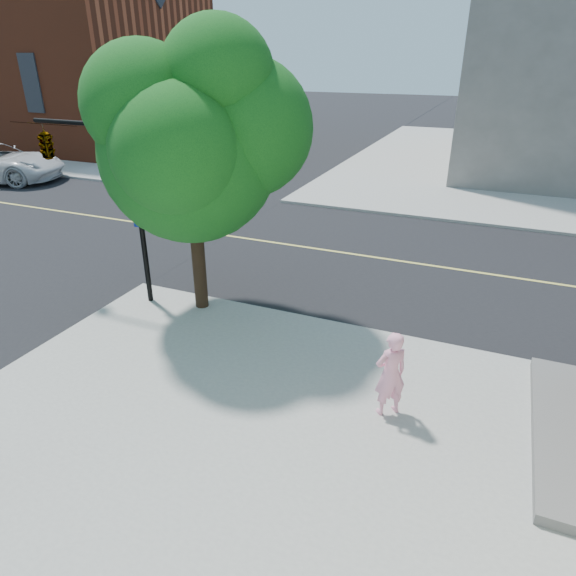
% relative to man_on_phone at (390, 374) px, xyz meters
% --- Properties ---
extents(ground, '(140.00, 140.00, 0.00)m').
position_rel_man_on_phone_xyz_m(ground, '(-6.14, 2.70, -0.89)').
color(ground, black).
rests_on(ground, ground).
extents(road_ew, '(140.00, 9.00, 0.01)m').
position_rel_man_on_phone_xyz_m(road_ew, '(-6.14, 7.20, -0.89)').
color(road_ew, black).
rests_on(road_ew, ground).
extents(road_ns, '(9.00, 140.00, 0.01)m').
position_rel_man_on_phone_xyz_m(road_ns, '(-11.64, 2.70, -0.88)').
color(road_ns, black).
rests_on(road_ns, ground).
extents(sidewalk_nw, '(26.00, 25.00, 0.12)m').
position_rel_man_on_phone_xyz_m(sidewalk_nw, '(-29.14, 24.20, -0.83)').
color(sidewalk_nw, '#A2A29A').
rests_on(sidewalk_nw, ground).
extents(church, '(15.20, 12.00, 14.40)m').
position_rel_man_on_phone_xyz_m(church, '(-26.14, 20.70, 6.29)').
color(church, brown).
rests_on(church, sidewalk_nw).
extents(man_on_phone, '(0.67, 0.65, 1.54)m').
position_rel_man_on_phone_xyz_m(man_on_phone, '(0.00, 0.00, 0.00)').
color(man_on_phone, '#FEA0C0').
rests_on(man_on_phone, sidewalk_se).
extents(street_tree, '(4.71, 4.29, 6.26)m').
position_rel_man_on_phone_xyz_m(street_tree, '(-4.90, 2.21, 3.27)').
color(street_tree, black).
rests_on(street_tree, sidewalk_se).
extents(signal_pole, '(3.83, 0.44, 4.33)m').
position_rel_man_on_phone_xyz_m(signal_pole, '(-8.44, 1.96, 2.76)').
color(signal_pole, black).
rests_on(signal_pole, sidewalk_se).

